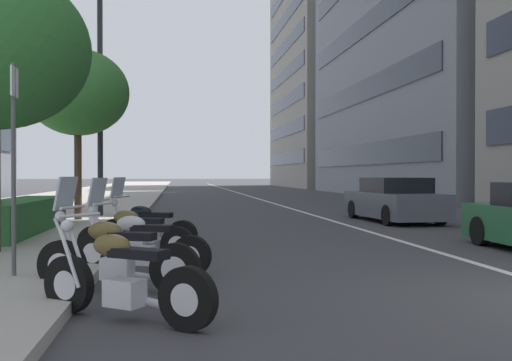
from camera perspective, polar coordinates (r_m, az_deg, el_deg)
name	(u,v)px	position (r m, az deg, el deg)	size (l,w,h in m)	color
sidewalk_right_plaza	(84,198)	(36.50, -16.50, -1.70)	(160.00, 8.83, 0.15)	#A39E93
lane_centre_stripe	(248,196)	(41.39, -0.77, -1.50)	(110.00, 0.16, 0.01)	silver
motorcycle_by_sign_pole	(123,281)	(6.24, -12.88, -9.59)	(1.38, 1.86, 1.09)	black
motorcycle_mid_row	(114,258)	(7.76, -13.68, -7.36)	(0.92, 2.13, 1.49)	black
motorcycle_second_in_row	(139,246)	(9.06, -11.40, -6.28)	(0.97, 2.09, 1.47)	black
motorcycle_nearest_camera	(134,237)	(10.52, -11.83, -5.47)	(0.86, 2.09, 1.08)	black
motorcycle_under_tarp	(146,228)	(11.98, -10.67, -4.61)	(1.01, 1.97, 1.46)	black
car_far_down_avenue	(394,201)	(19.36, 13.36, -1.96)	(4.61, 2.03, 1.42)	#4C515B
parking_sign_by_curb	(14,149)	(8.51, -22.61, 2.82)	(0.32, 0.06, 2.86)	#47494C
street_lamp_with_banners	(112,67)	(20.46, -13.91, 10.74)	(1.26, 2.69, 8.32)	#232326
clipped_hedge_bed	(19,216)	(14.85, -22.14, -3.25)	(5.69, 1.10, 0.77)	#28602D
street_tree_by_lamp_post	(78,93)	(18.68, -17.03, 8.21)	(3.08, 3.08, 5.17)	#473323
office_tower_mid_left	(355,10)	(76.11, 9.64, 16.10)	(23.57, 17.53, 43.75)	gray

